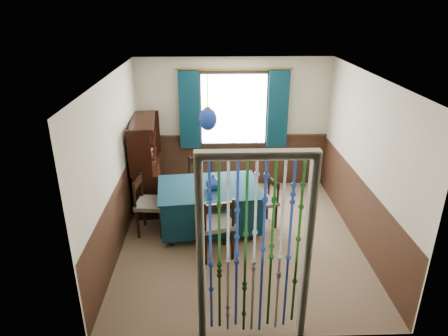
{
  "coord_description": "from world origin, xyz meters",
  "views": [
    {
      "loc": [
        -0.41,
        -5.31,
        3.44
      ],
      "look_at": [
        -0.23,
        0.3,
        1.07
      ],
      "focal_mm": 32.0,
      "sensor_mm": 36.0,
      "label": 1
    }
  ],
  "objects_px": {
    "sideboard": "(147,175)",
    "pendant_lamp": "(208,119)",
    "chair_near": "(216,225)",
    "chair_right": "(265,201)",
    "vase_table": "(213,182)",
    "dining_table": "(209,205)",
    "vase_sideboard": "(151,153)",
    "chair_far": "(202,182)",
    "chair_left": "(149,204)",
    "bowl_shelf": "(146,151)"
  },
  "relations": [
    {
      "from": "chair_left",
      "to": "sideboard",
      "type": "bearing_deg",
      "value": -164.35
    },
    {
      "from": "dining_table",
      "to": "chair_right",
      "type": "distance_m",
      "value": 0.91
    },
    {
      "from": "sideboard",
      "to": "vase_sideboard",
      "type": "relative_size",
      "value": 8.85
    },
    {
      "from": "dining_table",
      "to": "vase_table",
      "type": "distance_m",
      "value": 0.44
    },
    {
      "from": "chair_right",
      "to": "chair_far",
      "type": "bearing_deg",
      "value": 41.05
    },
    {
      "from": "chair_far",
      "to": "vase_sideboard",
      "type": "distance_m",
      "value": 1.1
    },
    {
      "from": "sideboard",
      "to": "bowl_shelf",
      "type": "bearing_deg",
      "value": -81.43
    },
    {
      "from": "chair_far",
      "to": "dining_table",
      "type": "bearing_deg",
      "value": 90.67
    },
    {
      "from": "chair_left",
      "to": "bowl_shelf",
      "type": "xyz_separation_m",
      "value": [
        -0.11,
        0.73,
        0.61
      ]
    },
    {
      "from": "chair_near",
      "to": "chair_far",
      "type": "bearing_deg",
      "value": 82.64
    },
    {
      "from": "bowl_shelf",
      "to": "chair_near",
      "type": "bearing_deg",
      "value": -51.13
    },
    {
      "from": "sideboard",
      "to": "vase_table",
      "type": "xyz_separation_m",
      "value": [
        1.17,
        -0.98,
        0.31
      ]
    },
    {
      "from": "sideboard",
      "to": "bowl_shelf",
      "type": "relative_size",
      "value": 6.69
    },
    {
      "from": "dining_table",
      "to": "sideboard",
      "type": "bearing_deg",
      "value": 134.34
    },
    {
      "from": "pendant_lamp",
      "to": "vase_table",
      "type": "height_order",
      "value": "pendant_lamp"
    },
    {
      "from": "chair_far",
      "to": "vase_table",
      "type": "relative_size",
      "value": 4.35
    },
    {
      "from": "vase_table",
      "to": "vase_sideboard",
      "type": "height_order",
      "value": "vase_table"
    },
    {
      "from": "dining_table",
      "to": "vase_sideboard",
      "type": "distance_m",
      "value": 1.64
    },
    {
      "from": "chair_far",
      "to": "chair_right",
      "type": "bearing_deg",
      "value": 140.46
    },
    {
      "from": "chair_near",
      "to": "chair_right",
      "type": "height_order",
      "value": "chair_near"
    },
    {
      "from": "dining_table",
      "to": "vase_table",
      "type": "relative_size",
      "value": 7.72
    },
    {
      "from": "chair_near",
      "to": "chair_right",
      "type": "xyz_separation_m",
      "value": [
        0.81,
        0.84,
        -0.08
      ]
    },
    {
      "from": "chair_left",
      "to": "vase_table",
      "type": "relative_size",
      "value": 4.34
    },
    {
      "from": "chair_left",
      "to": "bowl_shelf",
      "type": "height_order",
      "value": "bowl_shelf"
    },
    {
      "from": "pendant_lamp",
      "to": "dining_table",
      "type": "bearing_deg",
      "value": 116.57
    },
    {
      "from": "chair_right",
      "to": "vase_sideboard",
      "type": "relative_size",
      "value": 4.52
    },
    {
      "from": "dining_table",
      "to": "chair_far",
      "type": "height_order",
      "value": "chair_far"
    },
    {
      "from": "chair_near",
      "to": "chair_left",
      "type": "height_order",
      "value": "chair_near"
    },
    {
      "from": "dining_table",
      "to": "pendant_lamp",
      "type": "height_order",
      "value": "pendant_lamp"
    },
    {
      "from": "sideboard",
      "to": "vase_table",
      "type": "bearing_deg",
      "value": -45.56
    },
    {
      "from": "pendant_lamp",
      "to": "vase_sideboard",
      "type": "xyz_separation_m",
      "value": [
        -1.04,
        1.19,
        -0.96
      ]
    },
    {
      "from": "sideboard",
      "to": "vase_sideboard",
      "type": "xyz_separation_m",
      "value": [
        0.06,
        0.28,
        0.32
      ]
    },
    {
      "from": "vase_sideboard",
      "to": "pendant_lamp",
      "type": "bearing_deg",
      "value": -48.65
    },
    {
      "from": "chair_near",
      "to": "vase_table",
      "type": "bearing_deg",
      "value": 76.51
    },
    {
      "from": "chair_near",
      "to": "chair_far",
      "type": "xyz_separation_m",
      "value": [
        -0.22,
        1.44,
        -0.01
      ]
    },
    {
      "from": "dining_table",
      "to": "chair_near",
      "type": "xyz_separation_m",
      "value": [
        0.09,
        -0.74,
        0.08
      ]
    },
    {
      "from": "chair_left",
      "to": "pendant_lamp",
      "type": "relative_size",
      "value": 1.14
    },
    {
      "from": "dining_table",
      "to": "pendant_lamp",
      "type": "relative_size",
      "value": 2.03
    },
    {
      "from": "chair_near",
      "to": "sideboard",
      "type": "bearing_deg",
      "value": 110.02
    },
    {
      "from": "chair_right",
      "to": "pendant_lamp",
      "type": "bearing_deg",
      "value": 77.81
    },
    {
      "from": "chair_left",
      "to": "dining_table",
      "type": "bearing_deg",
      "value": 99.12
    },
    {
      "from": "sideboard",
      "to": "pendant_lamp",
      "type": "bearing_deg",
      "value": -45.06
    },
    {
      "from": "chair_near",
      "to": "vase_sideboard",
      "type": "relative_size",
      "value": 5.44
    },
    {
      "from": "dining_table",
      "to": "chair_right",
      "type": "xyz_separation_m",
      "value": [
        0.91,
        0.1,
        -0.01
      ]
    },
    {
      "from": "chair_right",
      "to": "vase_sideboard",
      "type": "xyz_separation_m",
      "value": [
        -1.95,
        1.08,
        0.45
      ]
    },
    {
      "from": "chair_far",
      "to": "chair_near",
      "type": "bearing_deg",
      "value": 89.28
    },
    {
      "from": "chair_far",
      "to": "chair_left",
      "type": "height_order",
      "value": "chair_far"
    },
    {
      "from": "vase_table",
      "to": "chair_right",
      "type": "bearing_deg",
      "value": 11.73
    },
    {
      "from": "chair_near",
      "to": "pendant_lamp",
      "type": "bearing_deg",
      "value": 81.29
    },
    {
      "from": "chair_near",
      "to": "sideboard",
      "type": "distance_m",
      "value": 2.04
    }
  ]
}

